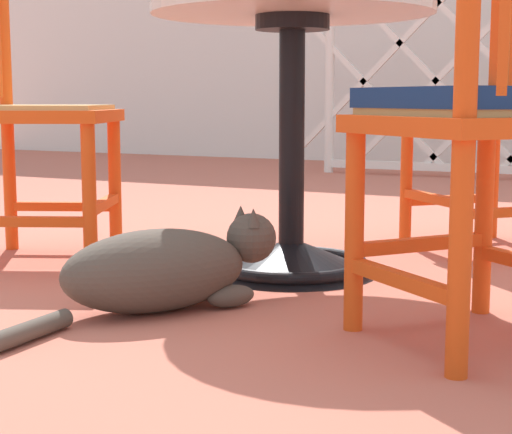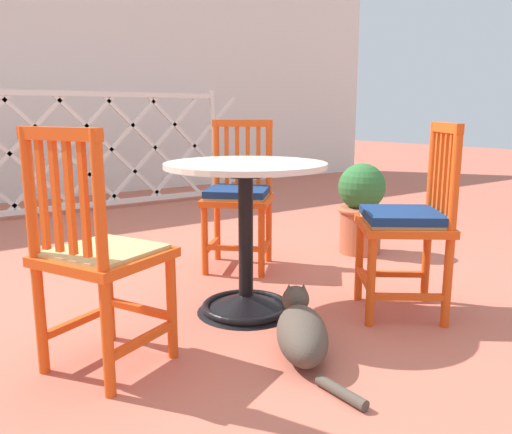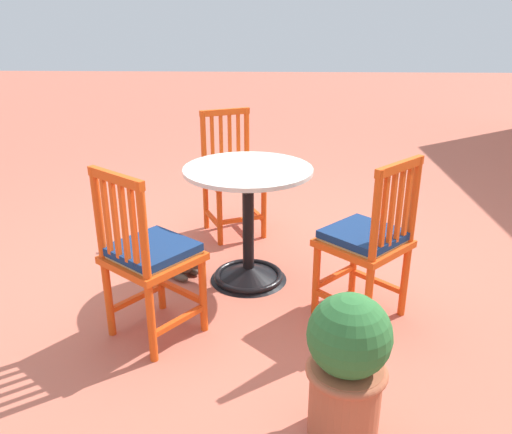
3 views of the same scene
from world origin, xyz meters
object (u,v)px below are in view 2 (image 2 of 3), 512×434
cafe_table (247,255)px  tabby_cat (301,331)px  terracotta_planter (361,206)px  orange_chair_near_fence (238,197)px  orange_chair_facing_out (99,258)px  orange_chair_tucked_in (408,223)px

cafe_table → tabby_cat: size_ratio=1.09×
cafe_table → terracotta_planter: (1.26, 0.45, 0.04)m
orange_chair_near_fence → terracotta_planter: size_ratio=1.47×
orange_chair_facing_out → orange_chair_near_fence: bearing=34.7°
orange_chair_facing_out → terracotta_planter: size_ratio=1.47×
orange_chair_tucked_in → orange_chair_near_fence: (-0.22, 1.10, 0.00)m
orange_chair_near_fence → terracotta_planter: (0.87, -0.20, -0.12)m
terracotta_planter → tabby_cat: bearing=-144.9°
orange_chair_facing_out → cafe_table: bearing=11.2°
terracotta_planter → orange_chair_facing_out: bearing=-163.6°
orange_chair_facing_out → orange_chair_near_fence: (1.16, 0.80, 0.01)m
cafe_table → orange_chair_tucked_in: (0.61, -0.45, 0.16)m
tabby_cat → terracotta_planter: 1.66m
orange_chair_near_fence → terracotta_planter: 0.91m
orange_chair_tucked_in → orange_chair_near_fence: 1.13m
cafe_table → orange_chair_near_fence: 0.78m
orange_chair_tucked_in → tabby_cat: 0.78m
cafe_table → terracotta_planter: bearing=19.4°
orange_chair_near_fence → orange_chair_tucked_in: bearing=-78.8°
orange_chair_tucked_in → cafe_table: bearing=143.4°
cafe_table → orange_chair_near_fence: size_ratio=0.83×
cafe_table → terracotta_planter: cafe_table is taller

